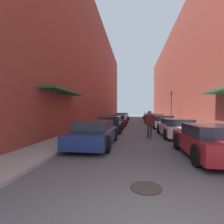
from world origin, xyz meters
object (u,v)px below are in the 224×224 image
parked_car_right_4 (151,117)px  parked_car_right_5 (148,116)px  parked_car_left_2 (118,120)px  manhole_cover (146,188)px  parked_car_right_0 (209,141)px  parked_car_right_1 (176,128)px  traffic_light (171,104)px  parked_car_left_4 (124,117)px  skateboarder (150,121)px  parked_car_left_0 (95,133)px  parked_car_left_1 (110,124)px  parked_car_right_2 (163,122)px  parked_car_left_5 (124,116)px  parked_car_left_3 (122,118)px  parked_car_right_3 (155,119)px

parked_car_right_4 → parked_car_right_5: parked_car_right_4 is taller
parked_car_left_2 → manhole_cover: bearing=-82.8°
parked_car_right_0 → parked_car_right_1: size_ratio=0.86×
traffic_light → parked_car_left_4: bearing=125.8°
parked_car_right_4 → skateboarder: 17.89m
parked_car_right_1 → skateboarder: 2.00m
parked_car_left_0 → parked_car_left_1: 5.67m
parked_car_left_2 → parked_car_right_0: bearing=-71.2°
parked_car_right_5 → skateboarder: (-1.87, -23.40, 0.44)m
parked_car_left_2 → parked_car_left_4: parked_car_left_4 is taller
parked_car_right_2 → parked_car_left_4: bearing=109.1°
parked_car_left_5 → skateboarder: (2.91, -24.81, 0.42)m
parked_car_right_5 → manhole_cover: bearing=-94.8°
parked_car_left_1 → parked_car_right_0: parked_car_left_1 is taller
traffic_light → parked_car_right_5: bearing=97.7°
manhole_cover → parked_car_left_4: bearing=94.3°
parked_car_left_5 → parked_car_right_4: 8.43m
parked_car_left_4 → parked_car_right_0: size_ratio=1.04×
parked_car_right_4 → parked_car_right_5: 5.60m
parked_car_left_3 → skateboarder: 14.30m
parked_car_left_5 → parked_car_right_5: parked_car_left_5 is taller
manhole_cover → traffic_light: (4.32, 18.19, 2.52)m
parked_car_left_0 → parked_car_right_4: (4.66, 20.63, 0.03)m
parked_car_left_5 → parked_car_right_1: size_ratio=0.95×
parked_car_right_3 → manhole_cover: 19.42m
traffic_light → parked_car_right_4: bearing=104.6°
parked_car_left_0 → parked_car_right_2: bearing=62.7°
parked_car_left_4 → parked_car_right_3: (4.52, -7.71, -0.01)m
parked_car_right_2 → parked_car_right_5: bearing=89.9°
traffic_light → parked_car_right_1: bearing=-100.1°
parked_car_left_0 → skateboarder: size_ratio=2.78×
parked_car_left_4 → parked_car_right_1: (4.55, -18.82, -0.04)m
parked_car_right_3 → parked_car_right_5: bearing=89.5°
parked_car_right_2 → parked_car_right_3: parked_car_right_3 is taller
parked_car_left_2 → parked_car_right_0: (4.53, -13.32, -0.01)m
parked_car_left_5 → parked_car_right_0: size_ratio=1.11×
parked_car_right_1 → skateboarder: size_ratio=2.72×
parked_car_right_2 → manhole_cover: bearing=-100.6°
parked_car_left_1 → parked_car_right_5: size_ratio=1.08×
parked_car_left_5 → manhole_cover: parked_car_left_5 is taller
parked_car_left_3 → traffic_light: bearing=-27.0°
parked_car_left_4 → parked_car_right_2: size_ratio=1.05×
parked_car_left_0 → manhole_cover: parked_car_left_0 is taller
parked_car_left_2 → parked_car_right_4: parked_car_right_4 is taller
parked_car_left_1 → skateboarder: bearing=-44.2°
parked_car_right_1 → manhole_cover: 8.54m
parked_car_left_1 → parked_car_left_5: (-0.01, 21.99, 0.02)m
parked_car_left_0 → skateboarder: 4.08m
parked_car_left_0 → parked_car_right_1: 5.91m
parked_car_left_3 → parked_car_right_0: bearing=-76.4°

